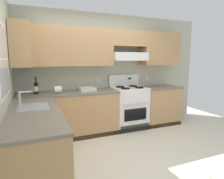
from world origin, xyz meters
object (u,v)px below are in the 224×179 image
object	(u,v)px
wine_bottle	(36,87)
paper_towel_roll	(58,90)
bowl	(87,90)
stove	(129,107)

from	to	relation	value
wine_bottle	paper_towel_roll	distance (m)	0.39
wine_bottle	bowl	size ratio (longest dim) A/B	0.98
wine_bottle	bowl	xyz separation A→B (m)	(0.99, 0.02, -0.11)
bowl	paper_towel_roll	distance (m)	0.61
wine_bottle	bowl	distance (m)	0.99
stove	bowl	xyz separation A→B (m)	(-0.96, 0.05, 0.45)
paper_towel_roll	wine_bottle	bearing A→B (deg)	171.93
wine_bottle	stove	bearing A→B (deg)	-0.82
stove	bowl	size ratio (longest dim) A/B	3.62
stove	paper_towel_roll	xyz separation A→B (m)	(-1.57, -0.03, 0.50)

